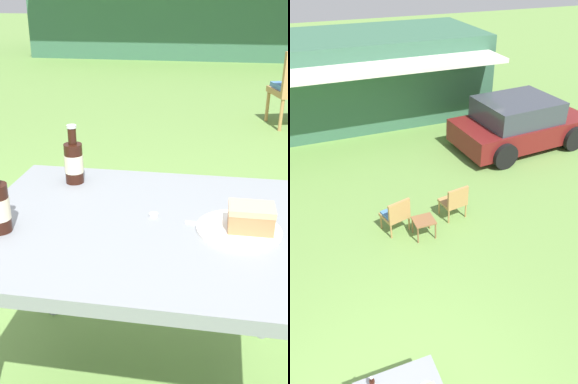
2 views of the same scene
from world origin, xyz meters
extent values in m
cylinder|color=#B2844C|center=(0.75, 3.87, 0.16)|extent=(0.04, 0.04, 0.33)
cylinder|color=#B2844C|center=(0.85, 3.50, 0.16)|extent=(0.04, 0.04, 0.33)
cube|color=gray|center=(0.00, 0.00, 0.67)|extent=(0.98, 0.80, 0.04)
cylinder|color=gray|center=(-0.45, 0.36, 0.32)|extent=(0.04, 0.04, 0.65)
cylinder|color=gray|center=(0.45, 0.36, 0.32)|extent=(0.04, 0.04, 0.65)
cylinder|color=white|center=(0.29, -0.02, 0.69)|extent=(0.24, 0.24, 0.01)
cube|color=#AD7A4C|center=(0.32, -0.02, 0.72)|extent=(0.12, 0.09, 0.05)
cube|color=tan|center=(0.32, -0.02, 0.76)|extent=(0.13, 0.09, 0.02)
cylinder|color=black|center=(-0.28, 0.26, 0.76)|extent=(0.06, 0.06, 0.14)
cylinder|color=black|center=(-0.28, 0.26, 0.86)|extent=(0.03, 0.03, 0.06)
cylinder|color=silver|center=(-0.28, 0.26, 0.89)|extent=(0.03, 0.03, 0.01)
cylinder|color=beige|center=(-0.28, 0.26, 0.76)|extent=(0.07, 0.07, 0.06)
cube|color=silver|center=(0.22, 0.00, 0.69)|extent=(0.17, 0.03, 0.01)
cylinder|color=silver|center=(0.04, 0.04, 0.69)|extent=(0.03, 0.03, 0.01)
camera|label=1|loc=(0.21, -1.16, 1.31)|focal=42.00mm
camera|label=2|loc=(-0.49, -2.17, 4.92)|focal=35.00mm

